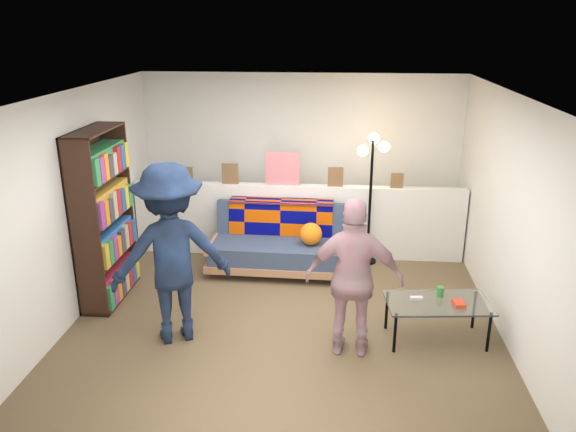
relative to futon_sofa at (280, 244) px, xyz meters
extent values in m
plane|color=brown|center=(0.19, -1.29, -0.35)|extent=(5.00, 5.00, 0.00)
cube|color=silver|center=(0.19, 1.21, 0.85)|extent=(4.50, 0.10, 2.40)
cube|color=silver|center=(-2.06, -1.29, 0.85)|extent=(0.10, 5.00, 2.40)
cube|color=silver|center=(2.44, -1.29, 0.85)|extent=(0.10, 5.00, 2.40)
cube|color=white|center=(0.19, -1.29, 2.05)|extent=(4.50, 5.00, 0.10)
cube|color=silver|center=(0.19, 0.51, 0.15)|extent=(4.45, 0.15, 1.00)
cube|color=brown|center=(-1.31, 0.49, 0.76)|extent=(0.18, 0.02, 0.22)
cube|color=brown|center=(-0.71, 0.49, 0.79)|extent=(0.22, 0.02, 0.28)
cube|color=silver|center=(-0.01, 0.49, 0.87)|extent=(0.45, 0.02, 0.45)
cube|color=brown|center=(0.69, 0.49, 0.78)|extent=(0.20, 0.02, 0.26)
cube|color=brown|center=(1.49, 0.49, 0.75)|extent=(0.16, 0.02, 0.20)
cube|color=#A3714F|center=(-0.02, -0.06, -0.21)|extent=(1.79, 0.83, 0.09)
cube|color=#32415A|center=(-0.02, -0.11, -0.06)|extent=(1.70, 0.69, 0.22)
cube|color=#32415A|center=(-0.01, 0.24, 0.22)|extent=(1.69, 0.26, 0.53)
cylinder|color=#A3714F|center=(-0.86, -0.04, 0.02)|extent=(0.10, 0.80, 0.08)
cylinder|color=#A3714F|center=(0.82, -0.08, 0.02)|extent=(0.10, 0.80, 0.08)
cube|color=#040865|center=(-0.01, 0.17, 0.22)|extent=(1.36, 0.13, 0.49)
cube|color=#040865|center=(-0.01, 0.29, 0.49)|extent=(1.36, 0.26, 0.03)
sphere|color=orange|center=(0.40, -0.12, 0.20)|extent=(0.28, 0.28, 0.28)
cube|color=black|center=(-2.05, -0.94, 0.63)|extent=(0.02, 0.99, 1.98)
cube|color=black|center=(-1.89, -1.42, 0.63)|extent=(0.33, 0.02, 1.98)
cube|color=black|center=(-1.89, -0.45, 0.63)|extent=(0.33, 0.02, 1.98)
cube|color=black|center=(-1.89, -0.94, 1.61)|extent=(0.33, 0.99, 0.02)
cube|color=black|center=(-1.89, -0.94, -0.33)|extent=(0.33, 0.99, 0.04)
cube|color=black|center=(-1.89, -0.94, 0.17)|extent=(0.33, 0.94, 0.02)
cube|color=black|center=(-1.89, -0.94, 0.63)|extent=(0.33, 0.94, 0.02)
cube|color=black|center=(-1.89, -0.94, 1.09)|extent=(0.33, 0.94, 0.02)
cube|color=#B02335|center=(-1.87, -0.94, -0.14)|extent=(0.24, 0.92, 0.33)
cube|color=#2869B0|center=(-1.87, -0.94, 0.35)|extent=(0.24, 0.92, 0.31)
cube|color=#C08C2D|center=(-1.87, -0.94, 0.81)|extent=(0.24, 0.92, 0.33)
cube|color=#308449|center=(-1.87, -0.94, 1.27)|extent=(0.24, 0.92, 0.31)
cylinder|color=black|center=(1.31, -1.83, -0.15)|extent=(0.03, 0.03, 0.41)
cylinder|color=black|center=(2.22, -1.73, -0.15)|extent=(0.03, 0.03, 0.41)
cylinder|color=black|center=(1.26, -1.38, -0.15)|extent=(0.03, 0.03, 0.41)
cylinder|color=black|center=(2.17, -1.29, -0.15)|extent=(0.03, 0.03, 0.41)
cube|color=silver|center=(1.74, -1.56, 0.06)|extent=(1.07, 0.66, 0.02)
cube|color=silver|center=(1.53, -1.53, 0.09)|extent=(0.13, 0.06, 0.03)
cube|color=red|center=(1.93, -1.62, 0.09)|extent=(0.12, 0.15, 0.04)
cylinder|color=#398A3B|center=(1.78, -1.43, 0.12)|extent=(0.08, 0.08, 0.10)
cylinder|color=black|center=(1.14, 0.34, -0.34)|extent=(0.24, 0.24, 0.03)
cylinder|color=black|center=(1.14, 0.34, 0.47)|extent=(0.04, 0.04, 1.66)
sphere|color=#FFC672|center=(1.02, 0.39, 1.16)|extent=(0.14, 0.14, 0.14)
sphere|color=#FFC672|center=(1.28, 0.32, 1.23)|extent=(0.14, 0.14, 0.14)
sphere|color=#FFC672|center=(1.16, 0.46, 1.30)|extent=(0.14, 0.14, 0.14)
imported|color=black|center=(-0.89, -1.73, 0.56)|extent=(1.35, 1.09, 1.82)
imported|color=pink|center=(0.89, -1.86, 0.43)|extent=(0.94, 0.44, 1.57)
camera|label=1|loc=(0.71, -6.65, 2.71)|focal=35.00mm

